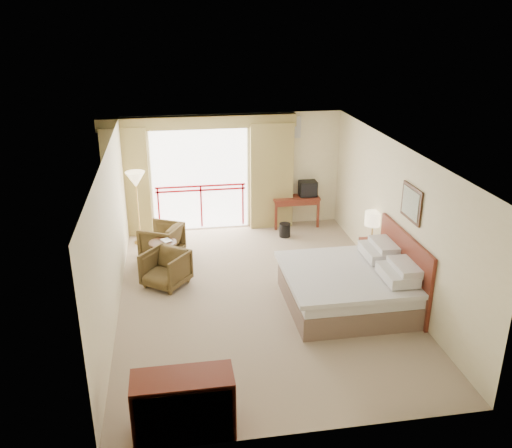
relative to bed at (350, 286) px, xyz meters
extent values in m
plane|color=gray|center=(-1.50, 0.60, -0.38)|extent=(7.00, 7.00, 0.00)
plane|color=white|center=(-1.50, 0.60, 2.32)|extent=(7.00, 7.00, 0.00)
plane|color=beige|center=(-1.50, 4.10, 0.97)|extent=(5.00, 0.00, 5.00)
plane|color=beige|center=(-1.50, -2.90, 0.97)|extent=(5.00, 0.00, 5.00)
plane|color=beige|center=(-4.00, 0.60, 0.97)|extent=(0.00, 7.00, 7.00)
plane|color=beige|center=(1.00, 0.60, 0.97)|extent=(0.00, 7.00, 7.00)
plane|color=white|center=(-2.30, 4.08, 0.82)|extent=(2.40, 0.00, 2.40)
cube|color=#B50F1B|center=(-2.30, 4.06, 0.57)|extent=(2.09, 0.03, 0.04)
cube|color=#B50F1B|center=(-2.30, 4.06, 0.67)|extent=(2.09, 0.03, 0.04)
cube|color=#B50F1B|center=(-3.29, 4.06, 0.17)|extent=(0.04, 0.03, 1.00)
cube|color=#B50F1B|center=(-2.30, 4.06, 0.17)|extent=(0.04, 0.03, 1.00)
cube|color=#B50F1B|center=(-1.31, 4.06, 0.17)|extent=(0.04, 0.03, 1.00)
cube|color=olive|center=(-3.95, 3.95, 0.87)|extent=(1.00, 0.26, 2.50)
cube|color=olive|center=(-0.65, 3.95, 0.87)|extent=(1.00, 0.26, 2.50)
cube|color=olive|center=(-2.30, 3.98, 2.17)|extent=(4.40, 0.22, 0.28)
cube|color=silver|center=(-0.20, 4.07, 1.97)|extent=(0.50, 0.04, 0.50)
cube|color=brown|center=(-0.05, 0.00, -0.18)|extent=(2.05, 2.00, 0.40)
cube|color=silver|center=(-0.05, 0.00, 0.12)|extent=(2.01, 1.96, 0.22)
cube|color=silver|center=(-0.10, 0.00, 0.25)|extent=(2.09, 2.06, 0.08)
cube|color=silver|center=(0.65, -0.45, 0.40)|extent=(0.50, 0.75, 0.18)
cube|color=silver|center=(0.65, 0.45, 0.40)|extent=(0.50, 0.75, 0.18)
cube|color=silver|center=(0.78, -0.45, 0.52)|extent=(0.40, 0.70, 0.14)
cube|color=silver|center=(0.78, 0.45, 0.52)|extent=(0.40, 0.70, 0.14)
cube|color=#5C1D14|center=(0.96, 0.00, 0.27)|extent=(0.06, 2.10, 1.30)
cube|color=black|center=(0.98, 0.00, 1.47)|extent=(0.03, 0.72, 0.60)
cube|color=silver|center=(0.96, 0.00, 1.47)|extent=(0.01, 0.60, 0.48)
cube|color=#5C1D14|center=(0.91, 1.36, -0.09)|extent=(0.42, 0.50, 0.58)
cylinder|color=tan|center=(0.91, 1.41, 0.24)|extent=(0.14, 0.14, 0.04)
cylinder|color=tan|center=(0.91, 1.41, 0.42)|extent=(0.03, 0.03, 0.35)
cylinder|color=#FFE5B2|center=(0.91, 1.41, 0.67)|extent=(0.33, 0.33, 0.27)
cube|color=black|center=(0.86, 1.21, 0.24)|extent=(0.22, 0.19, 0.08)
cube|color=#5C1D14|center=(-0.07, 3.90, 0.33)|extent=(1.11, 0.54, 0.05)
cube|color=#5C1D14|center=(-0.58, 3.67, -0.03)|extent=(0.06, 0.06, 0.69)
cube|color=#5C1D14|center=(0.44, 3.67, -0.03)|extent=(0.06, 0.06, 0.69)
cube|color=#5C1D14|center=(-0.58, 4.14, -0.03)|extent=(0.06, 0.06, 0.69)
cube|color=#5C1D14|center=(0.44, 4.14, -0.03)|extent=(0.06, 0.06, 0.69)
cube|color=#5C1D14|center=(-0.07, 4.14, 0.04)|extent=(1.02, 0.03, 0.51)
cube|color=#5C1D14|center=(-0.07, 3.66, 0.25)|extent=(1.02, 0.03, 0.11)
cube|color=black|center=(0.23, 3.90, 0.53)|extent=(0.41, 0.31, 0.37)
cube|color=black|center=(0.23, 3.75, 0.53)|extent=(0.37, 0.02, 0.30)
cylinder|color=black|center=(-0.42, 3.90, 0.47)|extent=(0.13, 0.13, 0.24)
cylinder|color=white|center=(-0.27, 3.85, 0.39)|extent=(0.07, 0.07, 0.09)
cylinder|color=black|center=(-0.45, 3.24, -0.22)|extent=(0.27, 0.27, 0.32)
imported|color=#443419|center=(-3.23, 2.62, -0.38)|extent=(1.03, 1.02, 0.70)
imported|color=#443419|center=(-3.16, 1.28, -0.38)|extent=(1.04, 1.04, 0.69)
cylinder|color=black|center=(-3.20, 1.96, 0.20)|extent=(0.54, 0.54, 0.04)
cylinder|color=black|center=(-3.20, 1.96, -0.08)|extent=(0.07, 0.07, 0.54)
cylinder|color=black|center=(-3.20, 1.96, -0.35)|extent=(0.39, 0.39, 0.03)
imported|color=white|center=(-3.20, 1.96, 0.22)|extent=(0.25, 0.28, 0.02)
cylinder|color=tan|center=(-3.72, 3.40, -0.36)|extent=(0.27, 0.27, 0.03)
cylinder|color=tan|center=(-3.72, 3.40, 0.34)|extent=(0.03, 0.03, 1.43)
cone|color=#FFE5B2|center=(-3.72, 3.40, 1.10)|extent=(0.42, 0.42, 0.33)
cube|color=#5C1D14|center=(-2.98, -2.64, 0.03)|extent=(1.23, 0.51, 0.82)
cube|color=black|center=(-2.98, -2.89, 0.03)|extent=(1.12, 0.02, 0.72)
camera|label=1|loc=(-2.97, -7.99, 4.48)|focal=38.00mm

